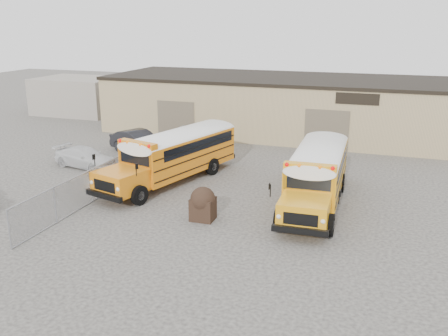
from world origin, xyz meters
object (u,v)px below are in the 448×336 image
(school_bus_left, at_px, (233,133))
(school_bus_right, at_px, (329,144))
(car_white, at_px, (85,157))
(car_dark, at_px, (139,142))
(tarp_bundle, at_px, (203,203))

(school_bus_left, xyz_separation_m, school_bus_right, (6.64, -0.89, -0.04))
(school_bus_right, height_order, car_white, school_bus_right)
(car_white, relative_size, car_dark, 0.89)
(tarp_bundle, height_order, car_dark, tarp_bundle)
(school_bus_left, height_order, tarp_bundle, school_bus_left)
(school_bus_right, xyz_separation_m, tarp_bundle, (-4.47, -10.31, -0.86))
(tarp_bundle, bearing_deg, car_white, 151.08)
(car_white, bearing_deg, school_bus_left, -46.86)
(school_bus_right, bearing_deg, car_white, -163.26)
(car_white, bearing_deg, school_bus_right, -63.03)
(school_bus_right, bearing_deg, school_bus_left, 172.38)
(school_bus_right, height_order, tarp_bundle, school_bus_right)
(school_bus_right, relative_size, car_white, 2.29)
(school_bus_left, relative_size, car_dark, 2.14)
(car_dark, bearing_deg, tarp_bundle, -113.89)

